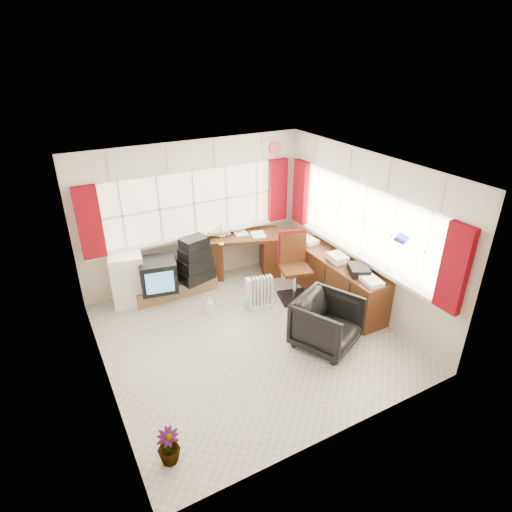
{
  "coord_description": "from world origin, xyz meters",
  "views": [
    {
      "loc": [
        -2.34,
        -4.52,
        3.89
      ],
      "look_at": [
        0.41,
        0.55,
        0.99
      ],
      "focal_mm": 30.0,
      "sensor_mm": 36.0,
      "label": 1
    }
  ],
  "objects_px": {
    "crt_tv": "(158,275)",
    "tv_bench": "(175,286)",
    "radiator": "(260,296)",
    "desk_lamp": "(221,230)",
    "office_chair": "(327,323)",
    "credenza": "(337,280)",
    "mini_fridge": "(128,278)",
    "desk": "(242,252)",
    "task_chair": "(293,263)"
  },
  "relations": [
    {
      "from": "desk_lamp",
      "to": "task_chair",
      "type": "height_order",
      "value": "desk_lamp"
    },
    {
      "from": "task_chair",
      "to": "tv_bench",
      "type": "bearing_deg",
      "value": 149.22
    },
    {
      "from": "tv_bench",
      "to": "mini_fridge",
      "type": "xyz_separation_m",
      "value": [
        -0.74,
        0.08,
        0.31
      ]
    },
    {
      "from": "office_chair",
      "to": "credenza",
      "type": "xyz_separation_m",
      "value": [
        0.86,
        0.87,
        0.01
      ]
    },
    {
      "from": "crt_tv",
      "to": "tv_bench",
      "type": "bearing_deg",
      "value": 29.66
    },
    {
      "from": "desk",
      "to": "crt_tv",
      "type": "distance_m",
      "value": 1.67
    },
    {
      "from": "task_chair",
      "to": "office_chair",
      "type": "relative_size",
      "value": 1.41
    },
    {
      "from": "radiator",
      "to": "tv_bench",
      "type": "height_order",
      "value": "radiator"
    },
    {
      "from": "mini_fridge",
      "to": "task_chair",
      "type": "bearing_deg",
      "value": -24.21
    },
    {
      "from": "crt_tv",
      "to": "mini_fridge",
      "type": "distance_m",
      "value": 0.51
    },
    {
      "from": "task_chair",
      "to": "crt_tv",
      "type": "height_order",
      "value": "task_chair"
    },
    {
      "from": "desk",
      "to": "tv_bench",
      "type": "bearing_deg",
      "value": -176.61
    },
    {
      "from": "credenza",
      "to": "mini_fridge",
      "type": "height_order",
      "value": "mini_fridge"
    },
    {
      "from": "desk",
      "to": "tv_bench",
      "type": "distance_m",
      "value": 1.39
    },
    {
      "from": "desk_lamp",
      "to": "tv_bench",
      "type": "height_order",
      "value": "desk_lamp"
    },
    {
      "from": "crt_tv",
      "to": "desk_lamp",
      "type": "bearing_deg",
      "value": 1.67
    },
    {
      "from": "desk",
      "to": "radiator",
      "type": "distance_m",
      "value": 1.27
    },
    {
      "from": "tv_bench",
      "to": "crt_tv",
      "type": "height_order",
      "value": "crt_tv"
    },
    {
      "from": "radiator",
      "to": "desk_lamp",
      "type": "bearing_deg",
      "value": 101.88
    },
    {
      "from": "task_chair",
      "to": "tv_bench",
      "type": "relative_size",
      "value": 0.83
    },
    {
      "from": "desk_lamp",
      "to": "tv_bench",
      "type": "distance_m",
      "value": 1.26
    },
    {
      "from": "desk",
      "to": "radiator",
      "type": "xyz_separation_m",
      "value": [
        -0.29,
        -1.22,
        -0.2
      ]
    },
    {
      "from": "credenza",
      "to": "radiator",
      "type": "bearing_deg",
      "value": 162.67
    },
    {
      "from": "desk",
      "to": "mini_fridge",
      "type": "height_order",
      "value": "mini_fridge"
    },
    {
      "from": "desk",
      "to": "office_chair",
      "type": "distance_m",
      "value": 2.48
    },
    {
      "from": "task_chair",
      "to": "radiator",
      "type": "height_order",
      "value": "task_chair"
    },
    {
      "from": "desk",
      "to": "mini_fridge",
      "type": "bearing_deg",
      "value": -179.99
    },
    {
      "from": "radiator",
      "to": "office_chair",
      "type": "bearing_deg",
      "value": -73.82
    },
    {
      "from": "radiator",
      "to": "tv_bench",
      "type": "xyz_separation_m",
      "value": [
        -1.06,
        1.14,
        -0.11
      ]
    },
    {
      "from": "office_chair",
      "to": "desk",
      "type": "bearing_deg",
      "value": 65.97
    },
    {
      "from": "task_chair",
      "to": "credenza",
      "type": "xyz_separation_m",
      "value": [
        0.54,
        -0.48,
        -0.23
      ]
    },
    {
      "from": "office_chair",
      "to": "credenza",
      "type": "height_order",
      "value": "credenza"
    },
    {
      "from": "task_chair",
      "to": "tv_bench",
      "type": "xyz_separation_m",
      "value": [
        -1.74,
        1.04,
        -0.49
      ]
    },
    {
      "from": "desk_lamp",
      "to": "radiator",
      "type": "distance_m",
      "value": 1.3
    },
    {
      "from": "radiator",
      "to": "credenza",
      "type": "relative_size",
      "value": 0.29
    },
    {
      "from": "desk_lamp",
      "to": "desk",
      "type": "bearing_deg",
      "value": 23.47
    },
    {
      "from": "tv_bench",
      "to": "office_chair",
      "type": "bearing_deg",
      "value": -59.26
    },
    {
      "from": "radiator",
      "to": "mini_fridge",
      "type": "relative_size",
      "value": 0.66
    },
    {
      "from": "office_chair",
      "to": "mini_fridge",
      "type": "distance_m",
      "value": 3.29
    },
    {
      "from": "desk_lamp",
      "to": "radiator",
      "type": "height_order",
      "value": "desk_lamp"
    },
    {
      "from": "desk_lamp",
      "to": "mini_fridge",
      "type": "height_order",
      "value": "desk_lamp"
    },
    {
      "from": "tv_bench",
      "to": "radiator",
      "type": "bearing_deg",
      "value": -47.08
    },
    {
      "from": "desk",
      "to": "tv_bench",
      "type": "xyz_separation_m",
      "value": [
        -1.35,
        -0.08,
        -0.31
      ]
    },
    {
      "from": "mini_fridge",
      "to": "radiator",
      "type": "bearing_deg",
      "value": -34.1
    },
    {
      "from": "desk",
      "to": "desk_lamp",
      "type": "bearing_deg",
      "value": -156.53
    },
    {
      "from": "credenza",
      "to": "mini_fridge",
      "type": "bearing_deg",
      "value": 152.09
    },
    {
      "from": "office_chair",
      "to": "tv_bench",
      "type": "distance_m",
      "value": 2.8
    },
    {
      "from": "desk",
      "to": "radiator",
      "type": "height_order",
      "value": "desk"
    },
    {
      "from": "office_chair",
      "to": "tv_bench",
      "type": "bearing_deg",
      "value": 95.05
    },
    {
      "from": "credenza",
      "to": "mini_fridge",
      "type": "xyz_separation_m",
      "value": [
        -3.02,
        1.6,
        0.05
      ]
    }
  ]
}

